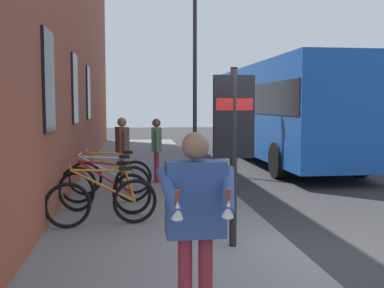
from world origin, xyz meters
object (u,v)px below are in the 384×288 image
transit_info_sign (234,128)px  tourist_with_hotdogs (196,211)px  pedestrian_by_facade (122,144)px  street_lamp (195,58)px  city_bus (282,108)px  bicycle_by_door (103,201)px  pedestrian_crossing_street (156,144)px  bicycle_leaning_wall (106,183)px  bicycle_end_of_row (104,191)px  bicycle_beside_lamp (111,176)px

transit_info_sign → tourist_with_hotdogs: (-2.35, 0.84, -0.55)m
tourist_with_hotdogs → transit_info_sign: bearing=-19.6°
pedestrian_by_facade → street_lamp: bearing=-37.1°
city_bus → tourist_with_hotdogs: 12.86m
bicycle_by_door → street_lamp: (6.40, -2.35, 2.88)m
pedestrian_crossing_street → pedestrian_by_facade: size_ratio=0.97×
pedestrian_by_facade → bicycle_leaning_wall: bearing=171.1°
bicycle_by_door → pedestrian_by_facade: (3.63, -0.25, 0.60)m
transit_info_sign → street_lamp: street_lamp is taller
bicycle_leaning_wall → pedestrian_by_facade: pedestrian_by_facade is taller
bicycle_by_door → pedestrian_crossing_street: bearing=-14.9°
transit_info_sign → city_bus: (9.60, -3.84, 0.20)m
pedestrian_by_facade → street_lamp: (2.77, -2.10, 2.29)m
transit_info_sign → pedestrian_crossing_street: transit_info_sign is taller
bicycle_end_of_row → pedestrian_by_facade: bearing=-5.9°
tourist_with_hotdogs → street_lamp: bearing=-7.8°
transit_info_sign → tourist_with_hotdogs: size_ratio=1.42×
city_bus → tourist_with_hotdogs: (-11.95, 4.68, -0.75)m
bicycle_beside_lamp → pedestrian_by_facade: bearing=-13.0°
bicycle_by_door → transit_info_sign: (-1.31, -1.81, 1.21)m
city_bus → bicycle_end_of_row: bearing=142.5°
street_lamp → bicycle_end_of_row: bearing=156.6°
bicycle_leaning_wall → pedestrian_by_facade: bearing=-8.9°
bicycle_end_of_row → street_lamp: size_ratio=0.30×
bicycle_end_of_row → transit_info_sign: transit_info_sign is taller
transit_info_sign → city_bus: 10.34m
bicycle_beside_lamp → pedestrian_by_facade: 1.20m
bicycle_beside_lamp → city_bus: size_ratio=0.17×
bicycle_end_of_row → pedestrian_crossing_street: 3.40m
city_bus → bicycle_leaning_wall: bearing=138.9°
transit_info_sign → pedestrian_crossing_street: size_ratio=1.53×
city_bus → tourist_with_hotdogs: bearing=158.6°
bicycle_by_door → pedestrian_by_facade: bearing=-4.0°
tourist_with_hotdogs → street_lamp: size_ratio=0.30×
bicycle_end_of_row → bicycle_by_door: bearing=-178.2°
bicycle_beside_lamp → city_bus: (5.68, -5.64, 1.41)m
city_bus → tourist_with_hotdogs: city_bus is taller
bicycle_beside_lamp → transit_info_sign: bearing=-155.4°
city_bus → pedestrian_crossing_street: size_ratio=6.69×
bicycle_beside_lamp → street_lamp: (3.79, -2.34, 2.88)m
pedestrian_by_facade → bicycle_by_door: bearing=176.0°
pedestrian_crossing_street → pedestrian_by_facade: (-0.44, 0.83, 0.03)m
tourist_with_hotdogs → bicycle_by_door: bearing=14.9°
bicycle_leaning_wall → bicycle_beside_lamp: (0.84, -0.06, 0.00)m
bicycle_leaning_wall → city_bus: 8.77m
transit_info_sign → bicycle_leaning_wall: bearing=31.0°
bicycle_by_door → city_bus: size_ratio=0.17×
pedestrian_crossing_street → city_bus: bearing=-47.3°
city_bus → street_lamp: size_ratio=1.89×
pedestrian_crossing_street → tourist_with_hotdogs: bearing=179.2°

